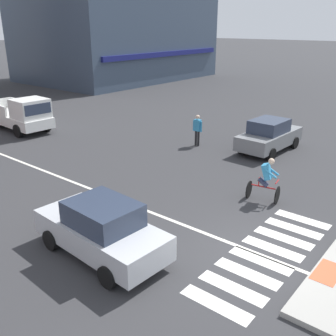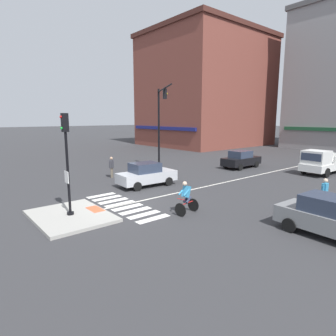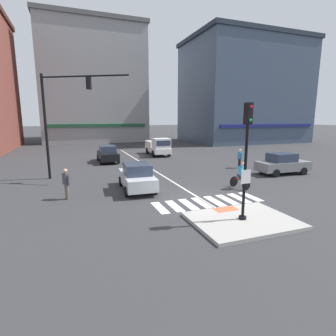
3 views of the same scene
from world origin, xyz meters
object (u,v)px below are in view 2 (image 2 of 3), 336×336
at_px(car_black_westbound_distant, 241,159).
at_px(pedestrian_waiting_far_side, 325,192).
at_px(car_silver_westbound_near, 146,175).
at_px(pickup_truck_white_eastbound_distant, 322,163).
at_px(traffic_light_mast, 161,116).
at_px(car_grey_cross_right, 331,217).
at_px(cyclist, 186,197).
at_px(pedestrian_at_curb_left, 112,166).
at_px(signal_pole, 67,155).

bearing_deg(car_black_westbound_distant, pedestrian_waiting_far_side, -34.84).
height_order(car_silver_westbound_near, pickup_truck_white_eastbound_distant, pickup_truck_white_eastbound_distant).
height_order(car_black_westbound_distant, pickup_truck_white_eastbound_distant, pickup_truck_white_eastbound_distant).
relative_size(traffic_light_mast, car_grey_cross_right, 1.74).
xyz_separation_m(cyclist, pedestrian_at_curb_left, (-10.10, 1.43, 0.11)).
bearing_deg(traffic_light_mast, pedestrian_at_curb_left, -88.10).
relative_size(car_black_westbound_distant, cyclist, 2.45).
bearing_deg(pedestrian_waiting_far_side, pickup_truck_white_eastbound_distant, 112.89).
bearing_deg(pickup_truck_white_eastbound_distant, car_silver_westbound_near, -113.34).
height_order(signal_pole, car_black_westbound_distant, signal_pole).
distance_m(signal_pole, traffic_light_mast, 13.31).
bearing_deg(cyclist, car_silver_westbound_near, 162.32).
xyz_separation_m(signal_pole, cyclist, (3.17, 4.59, -2.14)).
distance_m(pickup_truck_white_eastbound_distant, cyclist, 15.77).
bearing_deg(pickup_truck_white_eastbound_distant, car_black_westbound_distant, -156.75).
distance_m(traffic_light_mast, pedestrian_waiting_far_side, 14.84).
relative_size(pickup_truck_white_eastbound_distant, pedestrian_waiting_far_side, 3.10).
relative_size(car_silver_westbound_near, pedestrian_at_curb_left, 2.51).
bearing_deg(car_grey_cross_right, pedestrian_waiting_far_side, 115.59).
bearing_deg(car_grey_cross_right, car_black_westbound_distant, 138.63).
relative_size(traffic_light_mast, car_silver_westbound_near, 1.74).
bearing_deg(car_silver_westbound_near, cyclist, -17.68).
distance_m(car_grey_cross_right, pickup_truck_white_eastbound_distant, 14.44).
xyz_separation_m(car_grey_cross_right, car_black_westbound_distant, (-11.99, 10.56, 0.00)).
distance_m(pickup_truck_white_eastbound_distant, pedestrian_waiting_far_side, 10.76).
height_order(cyclist, pedestrian_at_curb_left, cyclist).
bearing_deg(pedestrian_at_curb_left, cyclist, -8.07).
distance_m(car_silver_westbound_near, pedestrian_waiting_far_side, 10.88).
bearing_deg(car_black_westbound_distant, pickup_truck_white_eastbound_distant, 23.25).
height_order(car_silver_westbound_near, pedestrian_at_curb_left, pedestrian_at_curb_left).
bearing_deg(car_silver_westbound_near, traffic_light_mast, 132.32).
xyz_separation_m(car_black_westbound_distant, pickup_truck_white_eastbound_distant, (6.22, 2.67, 0.17)).
relative_size(car_black_westbound_distant, pedestrian_at_curb_left, 2.46).
bearing_deg(cyclist, pickup_truck_white_eastbound_distant, 90.48).
distance_m(cyclist, pedestrian_at_curb_left, 10.20).
relative_size(cyclist, pedestrian_waiting_far_side, 1.01).
relative_size(signal_pole, car_grey_cross_right, 1.14).
height_order(car_black_westbound_distant, pedestrian_at_curb_left, pedestrian_at_curb_left).
xyz_separation_m(traffic_light_mast, car_black_westbound_distant, (3.92, 6.58, -4.00)).
bearing_deg(car_grey_cross_right, pedestrian_at_curb_left, -175.99).
bearing_deg(cyclist, signal_pole, -124.68).
height_order(cyclist, pedestrian_waiting_far_side, cyclist).
bearing_deg(cyclist, pedestrian_waiting_far_side, 55.33).
height_order(traffic_light_mast, pickup_truck_white_eastbound_distant, traffic_light_mast).
bearing_deg(signal_pole, traffic_light_mast, 122.56).
xyz_separation_m(signal_pole, pedestrian_waiting_far_side, (7.23, 10.45, -2.03)).
relative_size(car_silver_westbound_near, pickup_truck_white_eastbound_distant, 0.81).
bearing_deg(cyclist, pedestrian_at_curb_left, 171.93).
relative_size(pickup_truck_white_eastbound_distant, cyclist, 3.09).
bearing_deg(pedestrian_at_curb_left, traffic_light_mast, 91.90).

